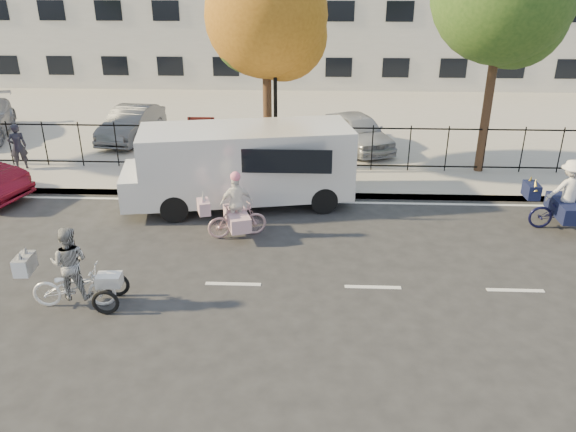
# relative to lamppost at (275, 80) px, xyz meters

# --- Properties ---
(ground) EXTENTS (120.00, 120.00, 0.00)m
(ground) POSITION_rel_lamppost_xyz_m (-0.50, -6.80, -3.11)
(ground) COLOR #333334
(road_markings) EXTENTS (60.00, 9.52, 0.01)m
(road_markings) POSITION_rel_lamppost_xyz_m (-0.50, -6.80, -3.11)
(road_markings) COLOR silver
(road_markings) RESTS_ON ground
(curb) EXTENTS (60.00, 0.10, 0.15)m
(curb) POSITION_rel_lamppost_xyz_m (-0.50, -1.75, -3.04)
(curb) COLOR #A8A399
(curb) RESTS_ON ground
(sidewalk) EXTENTS (60.00, 2.20, 0.15)m
(sidewalk) POSITION_rel_lamppost_xyz_m (-0.50, -0.70, -3.04)
(sidewalk) COLOR #A8A399
(sidewalk) RESTS_ON ground
(parking_lot) EXTENTS (60.00, 15.60, 0.15)m
(parking_lot) POSITION_rel_lamppost_xyz_m (-0.50, 8.20, -3.04)
(parking_lot) COLOR #A8A399
(parking_lot) RESTS_ON ground
(iron_fence) EXTENTS (58.00, 0.06, 1.50)m
(iron_fence) POSITION_rel_lamppost_xyz_m (-0.50, 0.40, -2.21)
(iron_fence) COLOR black
(iron_fence) RESTS_ON sidewalk
(building) EXTENTS (34.00, 10.00, 6.00)m
(building) POSITION_rel_lamppost_xyz_m (-0.50, 18.20, -0.11)
(building) COLOR silver
(building) RESTS_ON ground
(lamppost) EXTENTS (0.36, 0.36, 4.33)m
(lamppost) POSITION_rel_lamppost_xyz_m (0.00, 0.00, 0.00)
(lamppost) COLOR black
(lamppost) RESTS_ON sidewalk
(street_sign) EXTENTS (0.85, 0.06, 1.80)m
(street_sign) POSITION_rel_lamppost_xyz_m (-2.35, 0.00, -1.70)
(street_sign) COLOR black
(street_sign) RESTS_ON sidewalk
(zebra_trike) EXTENTS (2.02, 0.79, 1.73)m
(zebra_trike) POSITION_rel_lamppost_xyz_m (-3.54, -7.75, -2.45)
(zebra_trike) COLOR white
(zebra_trike) RESTS_ON ground
(unicorn_bike) EXTENTS (1.76, 1.27, 1.73)m
(unicorn_bike) POSITION_rel_lamppost_xyz_m (-0.73, -4.45, -2.47)
(unicorn_bike) COLOR #D6A3A5
(unicorn_bike) RESTS_ON ground
(bull_bike) EXTENTS (2.00, 1.36, 1.87)m
(bull_bike) POSITION_rel_lamppost_xyz_m (7.68, -3.60, -2.36)
(bull_bike) COLOR black
(bull_bike) RESTS_ON ground
(white_van) EXTENTS (6.65, 3.19, 2.24)m
(white_van) POSITION_rel_lamppost_xyz_m (-0.79, -2.30, -1.87)
(white_van) COLOR white
(white_van) RESTS_ON ground
(pedestrian) EXTENTS (0.66, 0.62, 1.52)m
(pedestrian) POSITION_rel_lamppost_xyz_m (-8.42, 0.00, -2.20)
(pedestrian) COLOR black
(pedestrian) RESTS_ON sidewalk
(lot_car_c) EXTENTS (1.78, 3.96, 1.26)m
(lot_car_c) POSITION_rel_lamppost_xyz_m (-5.75, 3.52, -2.33)
(lot_car_c) COLOR #4F5257
(lot_car_c) RESTS_ON parking_lot
(lot_car_d) EXTENTS (2.81, 4.08, 1.29)m
(lot_car_d) POSITION_rel_lamppost_xyz_m (2.81, 2.79, -2.32)
(lot_car_d) COLOR #A5A7AC
(lot_car_d) RESTS_ON parking_lot
(tree_mid) EXTENTS (3.71, 3.70, 6.79)m
(tree_mid) POSITION_rel_lamppost_xyz_m (-0.15, 0.56, 1.64)
(tree_mid) COLOR #442D1D
(tree_mid) RESTS_ON ground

